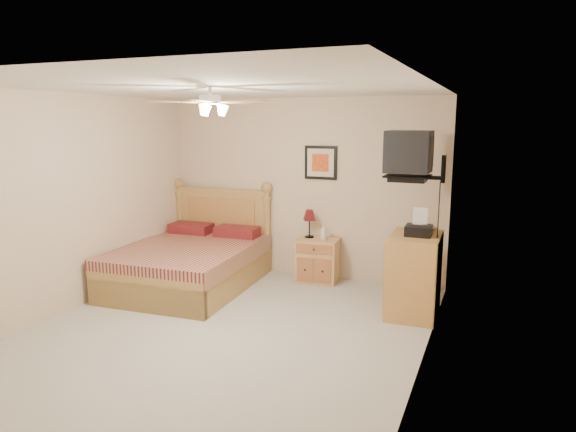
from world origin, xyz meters
name	(u,v)px	position (x,y,z in m)	size (l,w,h in m)	color
floor	(226,331)	(0.00, 0.00, 0.00)	(4.50, 4.50, 0.00)	#A7A397
ceiling	(221,88)	(0.00, 0.00, 2.50)	(4.00, 4.50, 0.04)	white
wall_back	(303,188)	(0.00, 2.25, 1.25)	(4.00, 0.04, 2.50)	beige
wall_front	(41,276)	(0.00, -2.25, 1.25)	(4.00, 0.04, 2.50)	beige
wall_left	(72,203)	(-2.00, 0.00, 1.25)	(0.04, 4.50, 2.50)	beige
wall_right	(427,231)	(2.00, 0.00, 1.25)	(0.04, 4.50, 2.50)	beige
bed	(187,238)	(-1.19, 1.12, 0.66)	(1.56, 2.05, 1.33)	#A47938
nightstand	(318,260)	(0.32, 2.00, 0.30)	(0.55, 0.41, 0.60)	tan
table_lamp	(309,224)	(0.17, 2.06, 0.79)	(0.21, 0.21, 0.39)	#580F13
lotion_bottle	(324,232)	(0.40, 2.00, 0.70)	(0.08, 0.08, 0.22)	silver
framed_picture	(321,163)	(0.27, 2.23, 1.62)	(0.46, 0.04, 0.46)	black
dresser	(414,275)	(1.73, 1.27, 0.46)	(0.55, 0.79, 0.93)	#B4863C
fax_machine	(419,222)	(1.76, 1.24, 1.08)	(0.28, 0.30, 0.30)	black
magazine_lower	(419,229)	(1.71, 1.57, 0.94)	(0.17, 0.23, 0.02)	#ACA18A
magazine_upper	(418,227)	(1.71, 1.58, 0.96)	(0.19, 0.26, 0.02)	gray
wall_tv	(422,155)	(1.75, 1.34, 1.81)	(0.56, 0.46, 0.58)	black
ceiling_fan	(210,102)	(0.00, -0.20, 2.36)	(1.14, 1.14, 0.28)	silver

